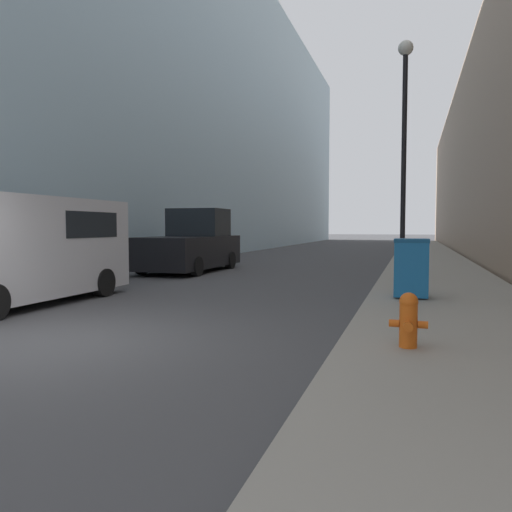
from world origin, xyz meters
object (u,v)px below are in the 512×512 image
Objects in this scene: white_van at (23,246)px; pickup_truck at (191,245)px; lamppost at (404,135)px; fire_hydrant at (408,319)px; trash_bin at (411,267)px.

white_van is 1.02× the size of pickup_truck.
white_van is at bearing -90.00° from pickup_truck.
white_van is 8.11m from pickup_truck.
white_van is at bearing -138.59° from lamppost.
pickup_truck is (0.00, 8.10, -0.29)m from white_van.
fire_hydrant is 12.70m from pickup_truck.
lamppost is (-0.26, 4.11, 3.40)m from trash_bin.
pickup_truck is (-7.58, 10.18, 0.43)m from fire_hydrant.
trash_bin is 9.53m from pickup_truck.
lamppost reaches higher than white_van.
lamppost reaches higher than trash_bin.
fire_hydrant is 0.13× the size of white_van.
fire_hydrant is 7.89m from white_van.
pickup_truck reaches higher than white_van.
pickup_truck reaches higher than fire_hydrant.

